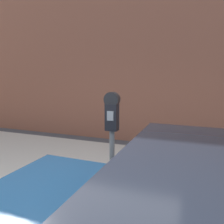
# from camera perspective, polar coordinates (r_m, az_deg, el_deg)

# --- Properties ---
(sidewalk) EXTENTS (24.00, 2.80, 0.11)m
(sidewalk) POSITION_cam_1_polar(r_m,az_deg,el_deg) (4.26, 0.71, -14.97)
(sidewalk) COLOR #BCB7AD
(sidewalk) RESTS_ON ground_plane
(building_facade) EXTENTS (24.00, 0.30, 6.34)m
(building_facade) POSITION_cam_1_polar(r_m,az_deg,el_deg) (6.25, 8.45, 21.68)
(building_facade) COLOR #935642
(building_facade) RESTS_ON ground_plane
(parking_meter) EXTENTS (0.20, 0.13, 1.49)m
(parking_meter) POSITION_cam_1_polar(r_m,az_deg,el_deg) (2.90, -0.00, -4.02)
(parking_meter) COLOR slate
(parking_meter) RESTS_ON sidewalk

